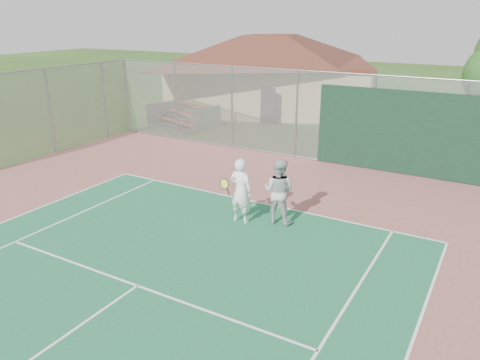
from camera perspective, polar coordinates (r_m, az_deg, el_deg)
name	(u,v)px	position (r m, az deg, el deg)	size (l,w,h in m)	color
back_fence	(374,126)	(17.92, 16.05, 6.33)	(20.08, 0.11, 3.53)	gray
side_fence_left	(50,112)	(20.88, -22.13, 7.68)	(0.08, 9.00, 3.50)	gray
clubhouse	(269,65)	(28.81, 3.55, 13.78)	(14.35, 12.16, 5.26)	tan
bleachers	(183,115)	(24.72, -7.02, 7.87)	(3.54, 2.64, 1.13)	#A94027
player_white_front	(240,191)	(12.89, 0.06, -1.37)	(0.85, 0.62, 1.84)	white
player_grey_back	(279,192)	(12.91, 4.74, -1.44)	(0.92, 0.73, 1.84)	#B1B4B7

